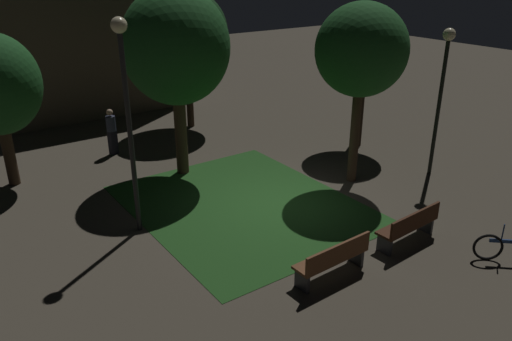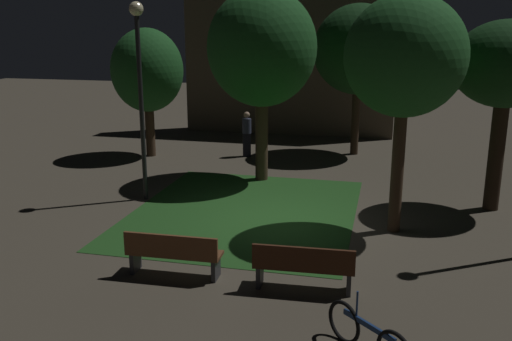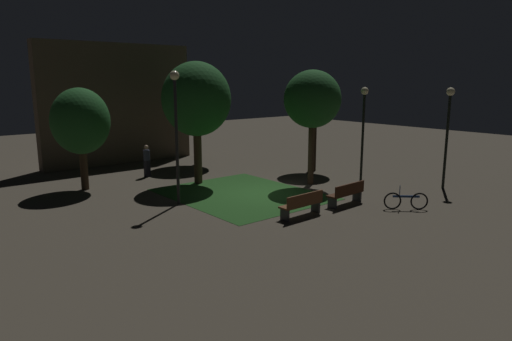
{
  "view_description": "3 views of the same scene",
  "coord_description": "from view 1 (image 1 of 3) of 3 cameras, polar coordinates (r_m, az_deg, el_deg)",
  "views": [
    {
      "loc": [
        -7.72,
        -9.78,
        6.25
      ],
      "look_at": [
        -0.59,
        0.3,
        1.04
      ],
      "focal_mm": 35.12,
      "sensor_mm": 36.0,
      "label": 1
    },
    {
      "loc": [
        2.53,
        -12.43,
        4.62
      ],
      "look_at": [
        -0.68,
        0.96,
        0.97
      ],
      "focal_mm": 39.08,
      "sensor_mm": 36.0,
      "label": 2
    },
    {
      "loc": [
        -12.52,
        -14.44,
        4.83
      ],
      "look_at": [
        -0.42,
        0.14,
        1.04
      ],
      "focal_mm": 32.09,
      "sensor_mm": 36.0,
      "label": 3
    }
  ],
  "objects": [
    {
      "name": "tree_right_canopy",
      "position": [
        17.82,
        12.16,
        13.85
      ],
      "size": [
        2.57,
        2.57,
        4.73
      ],
      "color": "#2D2116",
      "rests_on": "ground"
    },
    {
      "name": "tree_lawn_side",
      "position": [
        14.56,
        11.92,
        13.17
      ],
      "size": [
        2.6,
        2.6,
        5.26
      ],
      "color": "#423021",
      "rests_on": "ground"
    },
    {
      "name": "ground_plane",
      "position": [
        13.94,
        2.7,
        -3.81
      ],
      "size": [
        60.0,
        60.0,
        0.0
      ],
      "primitive_type": "plane",
      "color": "#4C4438"
    },
    {
      "name": "bicycle",
      "position": [
        12.59,
        27.07,
        -7.89
      ],
      "size": [
        1.26,
        1.16,
        0.93
      ],
      "color": "black",
      "rests_on": "ground"
    },
    {
      "name": "bench_by_lamp",
      "position": [
        10.77,
        8.82,
        -9.83
      ],
      "size": [
        1.81,
        0.53,
        0.88
      ],
      "color": "brown",
      "rests_on": "ground"
    },
    {
      "name": "lamp_post_plaza_east",
      "position": [
        16.0,
        20.52,
        9.88
      ],
      "size": [
        0.36,
        0.36,
        4.47
      ],
      "color": "black",
      "rests_on": "ground"
    },
    {
      "name": "tree_left_canopy",
      "position": [
        15.06,
        -9.14,
        13.65
      ],
      "size": [
        3.18,
        3.18,
        5.64
      ],
      "color": "#423021",
      "rests_on": "ground"
    },
    {
      "name": "grass_lawn",
      "position": [
        13.85,
        -1.49,
        -3.94
      ],
      "size": [
        5.5,
        6.72,
        0.01
      ],
      "primitive_type": "cube",
      "color": "#23511E",
      "rests_on": "ground"
    },
    {
      "name": "bench_front_right",
      "position": [
        12.41,
        17.11,
        -5.96
      ],
      "size": [
        1.82,
        0.57,
        0.88
      ],
      "color": "#422314",
      "rests_on": "ground"
    },
    {
      "name": "lamp_post_near_wall",
      "position": [
        11.74,
        -14.58,
        8.28
      ],
      "size": [
        0.36,
        0.36,
        5.15
      ],
      "color": "black",
      "rests_on": "ground"
    },
    {
      "name": "pedestrian",
      "position": [
        17.9,
        -16.12,
        4.39
      ],
      "size": [
        0.33,
        0.32,
        1.61
      ],
      "color": "black",
      "rests_on": "ground"
    },
    {
      "name": "tree_near_wall",
      "position": [
        19.85,
        -7.96,
        15.34
      ],
      "size": [
        3.17,
        3.17,
        5.3
      ],
      "color": "#38281C",
      "rests_on": "ground"
    },
    {
      "name": "building_wall_backdrop",
      "position": [
        21.87,
        -19.61,
        14.15
      ],
      "size": [
        8.88,
        0.8,
        6.83
      ],
      "primitive_type": "cube",
      "color": "brown",
      "rests_on": "ground"
    }
  ]
}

